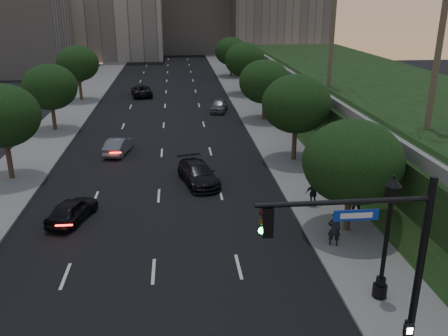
{
  "coord_description": "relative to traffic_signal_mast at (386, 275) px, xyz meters",
  "views": [
    {
      "loc": [
        1.33,
        -14.34,
        12.02
      ],
      "look_at": [
        3.7,
        8.92,
        3.6
      ],
      "focal_mm": 38.0,
      "sensor_mm": 36.0,
      "label": 1
    }
  ],
  "objects": [
    {
      "name": "tree_left_b",
      "position": [
        -18.11,
        19.88,
        0.9
      ],
      "size": [
        5.0,
        5.0,
        6.71
      ],
      "color": "#38281C",
      "rests_on": "ground"
    },
    {
      "name": "pedestrian_b",
      "position": [
        3.64,
        11.74,
        -2.61
      ],
      "size": [
        1.09,
        1.0,
        1.83
      ],
      "primitive_type": "imported",
      "rotation": [
        0.0,
        0.0,
        2.71
      ],
      "color": "black",
      "rests_on": "sidewalk_right"
    },
    {
      "name": "road_surface",
      "position": [
        -7.81,
        31.88,
        -3.66
      ],
      "size": [
        16.0,
        140.0,
        0.02
      ],
      "primitive_type": "cube",
      "color": "black",
      "rests_on": "ground"
    },
    {
      "name": "sidewalk_right",
      "position": [
        2.44,
        31.88,
        -3.6
      ],
      "size": [
        4.5,
        140.0,
        0.15
      ],
      "primitive_type": "cube",
      "color": "slate",
      "rests_on": "ground"
    },
    {
      "name": "tree_right_b",
      "position": [
        2.49,
        21.88,
        0.84
      ],
      "size": [
        5.2,
        5.2,
        6.74
      ],
      "color": "#38281C",
      "rests_on": "ground"
    },
    {
      "name": "sedan_near_left",
      "position": [
        -12.59,
        12.78,
        -3.0
      ],
      "size": [
        2.72,
        4.24,
        1.34
      ],
      "primitive_type": "imported",
      "rotation": [
        0.0,
        0.0,
        2.83
      ],
      "color": "black",
      "rests_on": "ground"
    },
    {
      "name": "tree_left_d",
      "position": [
        -18.11,
        46.88,
        0.9
      ],
      "size": [
        5.0,
        5.0,
        6.71
      ],
      "color": "#38281C",
      "rests_on": "ground"
    },
    {
      "name": "sidewalk_left",
      "position": [
        -18.06,
        31.88,
        -3.6
      ],
      "size": [
        4.5,
        140.0,
        0.15
      ],
      "primitive_type": "cube",
      "color": "slate",
      "rests_on": "ground"
    },
    {
      "name": "sedan_near_right",
      "position": [
        -5.16,
        17.82,
        -2.96
      ],
      "size": [
        3.15,
        5.27,
        1.43
      ],
      "primitive_type": "imported",
      "rotation": [
        0.0,
        0.0,
        0.25
      ],
      "color": "black",
      "rests_on": "ground"
    },
    {
      "name": "embankment",
      "position": [
        14.19,
        29.88,
        -1.67
      ],
      "size": [
        18.0,
        90.0,
        4.0
      ],
      "primitive_type": "cube",
      "color": "black",
      "rests_on": "ground"
    },
    {
      "name": "pedestrian_a",
      "position": [
        1.21,
        8.24,
        -2.62
      ],
      "size": [
        0.73,
        0.55,
        1.81
      ],
      "primitive_type": "imported",
      "rotation": [
        0.0,
        0.0,
        2.96
      ],
      "color": "black",
      "rests_on": "sidewalk_right"
    },
    {
      "name": "tree_right_c",
      "position": [
        2.49,
        34.88,
        0.35
      ],
      "size": [
        5.2,
        5.2,
        6.24
      ],
      "color": "#38281C",
      "rests_on": "ground"
    },
    {
      "name": "street_lamp",
      "position": [
        1.75,
        3.76,
        -1.04
      ],
      "size": [
        0.64,
        0.64,
        5.62
      ],
      "color": "black",
      "rests_on": "ground"
    },
    {
      "name": "pedestrian_c",
      "position": [
        1.52,
        13.07,
        -2.71
      ],
      "size": [
        1.0,
        0.52,
        1.63
      ],
      "primitive_type": "imported",
      "rotation": [
        0.0,
        0.0,
        3.01
      ],
      "color": "black",
      "rests_on": "sidewalk_right"
    },
    {
      "name": "traffic_signal_mast",
      "position": [
        0.0,
        0.0,
        0.0
      ],
      "size": [
        5.68,
        0.56,
        7.0
      ],
      "color": "black",
      "rests_on": "ground"
    },
    {
      "name": "sedan_mid_left",
      "position": [
        -11.29,
        25.11,
        -3.0
      ],
      "size": [
        2.2,
        4.27,
        1.34
      ],
      "primitive_type": "imported",
      "rotation": [
        0.0,
        0.0,
        2.94
      ],
      "color": "slate",
      "rests_on": "ground"
    },
    {
      "name": "sedan_far_right",
      "position": [
        -1.75,
        39.44,
        -2.97
      ],
      "size": [
        2.55,
        4.4,
        1.41
      ],
      "primitive_type": "imported",
      "rotation": [
        0.0,
        0.0,
        -0.23
      ],
      "color": "#595B61",
      "rests_on": "ground"
    },
    {
      "name": "tree_right_a",
      "position": [
        2.49,
        9.88,
        0.35
      ],
      "size": [
        5.2,
        5.2,
        6.24
      ],
      "color": "#38281C",
      "rests_on": "ground"
    },
    {
      "name": "sedan_far_left",
      "position": [
        -10.91,
        49.29,
        -2.95
      ],
      "size": [
        3.16,
        5.5,
        1.44
      ],
      "primitive_type": "imported",
      "rotation": [
        0.0,
        0.0,
        3.29
      ],
      "color": "black",
      "rests_on": "ground"
    },
    {
      "name": "parapet_wall",
      "position": [
        5.69,
        29.88,
        0.68
      ],
      "size": [
        0.35,
        90.0,
        0.7
      ],
      "primitive_type": "cube",
      "color": "slate",
      "rests_on": "embankment"
    },
    {
      "name": "office_block_filler",
      "position": [
        -33.81,
        71.88,
        3.33
      ],
      "size": [
        18.0,
        16.0,
        14.0
      ],
      "primitive_type": "cube",
      "color": "#9D978F",
      "rests_on": "ground"
    },
    {
      "name": "tree_right_e",
      "position": [
        2.49,
        63.88,
        0.35
      ],
      "size": [
        5.2,
        5.2,
        6.24
      ],
      "color": "#38281C",
      "rests_on": "ground"
    },
    {
      "name": "tree_right_d",
      "position": [
        2.49,
        48.88,
        0.84
      ],
      "size": [
        5.2,
        5.2,
        6.74
      ],
      "color": "#38281C",
      "rests_on": "ground"
    },
    {
      "name": "tree_left_c",
      "position": [
        -18.11,
        32.88,
        0.53
      ],
      "size": [
        5.0,
        5.0,
        6.34
      ],
      "color": "#38281C",
      "rests_on": "ground"
    }
  ]
}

